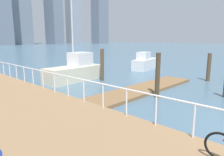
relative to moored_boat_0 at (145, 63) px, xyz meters
The scene contains 11 objects.
ground_plane 12.47m from the moored_boat_0, 143.62° to the left, with size 300.00×300.00×0.00m, color slate.
floating_dock 10.04m from the moored_boat_0, 146.74° to the right, with size 10.30×2.00×0.18m, color olive.
boardwalk_railing 13.69m from the moored_boat_0, 164.31° to the right, with size 0.06×27.30×1.08m.
dock_piling_0 0.31m from the moored_boat_0, 40.45° to the right, with size 0.31×0.31×1.73m, color brown.
dock_piling_1 7.73m from the moored_boat_0, 105.07° to the right, with size 0.30×0.30×2.22m, color brown.
dock_piling_3 11.35m from the moored_boat_0, 141.89° to the right, with size 0.26×0.26×2.56m, color #473826.
dock_piling_4 7.86m from the moored_boat_0, behind, with size 0.29×0.29×2.55m, color brown.
moored_boat_0 is the anchor object (origin of this frame).
moored_boat_1 9.28m from the moored_boat_0, behind, with size 4.99×2.16×8.43m.
skyline_tower_5 121.31m from the moored_boat_0, 63.65° to the left, with size 6.88×11.58×31.68m, color slate.
skyline_tower_7 137.57m from the moored_boat_0, 49.08° to the left, with size 9.80×8.77×37.94m, color slate.
Camera 1 is at (-8.95, -0.40, 3.31)m, focal length 32.78 mm.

